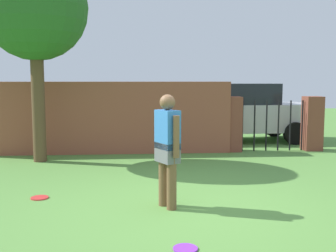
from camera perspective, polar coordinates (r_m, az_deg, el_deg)
name	(u,v)px	position (r m, az deg, el deg)	size (l,w,h in m)	color
ground_plane	(186,209)	(5.92, 2.46, -11.48)	(40.00, 40.00, 0.00)	#568C3D
brick_wall	(104,118)	(10.31, -8.90, 1.18)	(6.29, 0.50, 1.78)	brown
tree	(35,9)	(9.63, -18.06, 15.24)	(2.29, 2.29, 4.53)	brown
person	(167,146)	(5.78, -0.08, -2.75)	(0.36, 0.49, 1.62)	brown
fence_gate	(272,124)	(10.87, 14.36, 0.30)	(2.56, 0.44, 1.40)	brown
car	(240,112)	(12.41, 10.03, 1.90)	(4.25, 2.01, 1.72)	#B7B7BC
frisbee_purple	(185,249)	(4.60, 2.44, -16.72)	(0.27, 0.27, 0.02)	purple
frisbee_red	(40,198)	(6.71, -17.48, -9.52)	(0.27, 0.27, 0.02)	red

